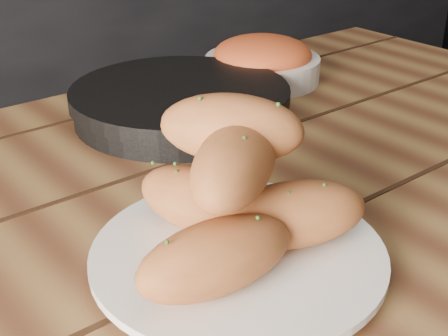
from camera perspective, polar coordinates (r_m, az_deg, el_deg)
counter at (r=1.81m, az=-15.11°, el=5.40°), size 2.80×0.60×0.90m
table at (r=0.72m, az=-0.55°, el=-10.36°), size 1.39×0.81×0.75m
plate at (r=0.56m, az=1.30°, el=-8.16°), size 0.26×0.26×0.02m
bread_rolls at (r=0.52m, az=1.06°, el=-2.35°), size 0.24×0.20×0.13m
skillet at (r=0.87m, az=-3.94°, el=6.07°), size 0.42×0.30×0.05m
bowl at (r=1.02m, az=3.53°, el=9.70°), size 0.18×0.18×0.07m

